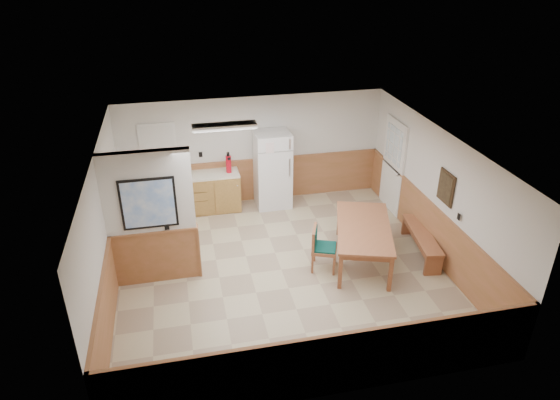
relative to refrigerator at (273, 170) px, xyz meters
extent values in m
plane|color=#BFAE89|center=(-0.37, -2.63, -0.89)|extent=(6.00, 6.00, 0.00)
cube|color=white|center=(-0.37, -2.63, 1.61)|extent=(6.00, 6.00, 0.02)
cube|color=silver|center=(-0.37, 0.37, 0.36)|extent=(6.00, 0.02, 2.50)
cube|color=silver|center=(2.63, -2.63, 0.36)|extent=(0.02, 6.00, 2.50)
cube|color=silver|center=(-3.37, -2.63, 0.36)|extent=(0.02, 6.00, 2.50)
cube|color=#A76442|center=(-0.37, 0.35, -0.39)|extent=(6.00, 0.04, 1.00)
cube|color=#A76442|center=(2.61, -2.63, -0.39)|extent=(0.04, 6.00, 1.00)
cube|color=#A76442|center=(-3.35, -2.63, -0.39)|extent=(0.04, 6.00, 1.00)
cube|color=silver|center=(-2.62, -2.43, 0.86)|extent=(1.50, 0.15, 1.50)
cube|color=#A76442|center=(-2.62, -2.43, -0.39)|extent=(1.50, 0.17, 1.00)
cube|color=black|center=(-2.62, -2.52, 0.71)|extent=(0.92, 0.03, 0.92)
cube|color=white|center=(-2.62, -2.54, 0.71)|extent=(0.84, 0.01, 0.84)
cube|color=#AB7B3D|center=(-1.47, 0.05, -0.46)|extent=(1.40, 0.60, 0.86)
cube|color=#AB7B3D|center=(-2.94, 0.05, -0.46)|extent=(0.06, 0.60, 0.86)
cube|color=#AB7B3D|center=(-2.20, 0.05, -0.46)|extent=(0.06, 0.60, 0.86)
cube|color=beige|center=(-1.87, 0.05, -0.01)|extent=(2.20, 0.60, 0.04)
cube|color=beige|center=(-1.87, 0.35, 0.06)|extent=(2.20, 0.02, 0.10)
cube|color=white|center=(2.60, -0.73, 0.14)|extent=(0.05, 1.02, 2.15)
cube|color=white|center=(2.59, -0.73, 0.14)|extent=(0.04, 0.90, 2.05)
cube|color=silver|center=(2.56, -0.73, 0.66)|extent=(0.02, 0.76, 0.80)
cube|color=white|center=(-2.47, 0.35, 0.66)|extent=(0.80, 0.03, 1.00)
cube|color=white|center=(-2.47, 0.34, 0.66)|extent=(0.70, 0.01, 0.90)
cube|color=#342415|center=(2.60, -2.93, 0.66)|extent=(0.03, 0.50, 0.60)
cube|color=black|center=(2.58, -2.93, 0.66)|extent=(0.01, 0.42, 0.52)
cube|color=white|center=(-1.17, -1.33, 1.56)|extent=(1.20, 0.30, 0.08)
cube|color=white|center=(-1.17, -1.33, 1.52)|extent=(1.15, 0.25, 0.01)
cube|color=white|center=(0.00, 0.00, 0.00)|extent=(0.79, 0.71, 1.77)
cube|color=silver|center=(0.31, -0.36, 0.73)|extent=(0.03, 0.02, 0.23)
cube|color=silver|center=(0.31, -0.36, 0.18)|extent=(0.03, 0.02, 0.42)
cube|color=#A6613C|center=(1.21, -2.64, -0.16)|extent=(1.54, 2.18, 0.05)
cube|color=#A6613C|center=(1.21, -2.64, -0.24)|extent=(1.41, 2.05, 0.10)
cube|color=#A6613C|center=(0.51, -3.39, -0.54)|extent=(0.09, 0.09, 0.70)
cube|color=#A6613C|center=(1.07, -1.63, -0.54)|extent=(0.09, 0.09, 0.70)
cube|color=#A6613C|center=(1.34, -3.66, -0.54)|extent=(0.09, 0.09, 0.70)
cube|color=#A6613C|center=(1.90, -1.89, -0.54)|extent=(0.09, 0.09, 0.70)
cube|color=#A6613C|center=(2.43, -2.66, -0.46)|extent=(0.58, 1.61, 0.05)
cube|color=#A6613C|center=(2.43, -3.39, -0.69)|extent=(0.33, 0.11, 0.40)
cube|color=#A6613C|center=(2.43, -1.92, -0.69)|extent=(0.33, 0.11, 0.40)
cube|color=#A6613C|center=(0.42, -2.74, -0.47)|extent=(0.59, 0.59, 0.06)
cube|color=#10524E|center=(0.42, -2.74, -0.42)|extent=(0.54, 0.54, 0.03)
cube|color=#A6613C|center=(0.24, -2.67, -0.24)|extent=(0.21, 0.44, 0.40)
cube|color=#10524E|center=(0.05, -2.60, -0.24)|extent=(0.16, 0.38, 0.34)
cube|color=#A6613C|center=(0.16, -2.85, -0.69)|extent=(0.05, 0.05, 0.39)
cube|color=#A6613C|center=(0.31, -2.49, -0.69)|extent=(0.05, 0.05, 0.39)
cube|color=#A6613C|center=(0.53, -3.00, -0.69)|extent=(0.05, 0.05, 0.39)
cube|color=#A6613C|center=(0.68, -2.63, -0.69)|extent=(0.05, 0.05, 0.39)
cylinder|color=red|center=(-0.99, 0.03, 0.21)|extent=(0.14, 0.14, 0.39)
cylinder|color=black|center=(-0.99, 0.03, 0.45)|extent=(0.07, 0.07, 0.09)
cylinder|color=#18892F|center=(-2.48, 0.05, 0.13)|extent=(0.08, 0.08, 0.24)
camera|label=1|loc=(-2.05, -10.18, 4.57)|focal=32.00mm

